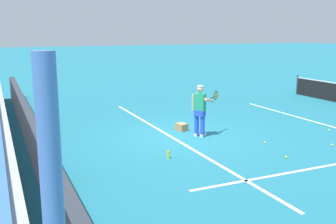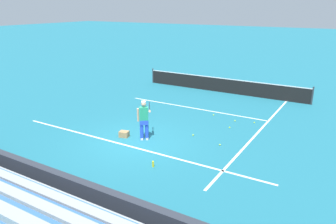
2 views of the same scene
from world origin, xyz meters
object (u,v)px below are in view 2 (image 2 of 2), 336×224
(ball_box_cardboard, at_px, (124,134))
(tennis_ball_stray_back, at_px, (235,121))
(tennis_ball_far_left, at_px, (230,127))
(tennis_ball_far_right, at_px, (214,115))
(tennis_ball_on_baseline, at_px, (193,135))
(tennis_ball_near_player, at_px, (254,123))
(tennis_ball_midcourt, at_px, (220,145))
(tennis_player, at_px, (144,120))
(tennis_net, at_px, (223,85))
(water_bottle, at_px, (153,164))

(ball_box_cardboard, relative_size, tennis_ball_stray_back, 6.06)
(tennis_ball_far_left, xyz_separation_m, tennis_ball_far_right, (-1.38, 1.31, 0.00))
(ball_box_cardboard, relative_size, tennis_ball_on_baseline, 6.06)
(tennis_ball_far_right, height_order, tennis_ball_near_player, same)
(tennis_ball_midcourt, bearing_deg, tennis_player, -160.69)
(tennis_ball_stray_back, bearing_deg, tennis_player, -121.30)
(ball_box_cardboard, height_order, tennis_ball_near_player, ball_box_cardboard)
(ball_box_cardboard, bearing_deg, tennis_net, 85.29)
(tennis_ball_on_baseline, xyz_separation_m, tennis_net, (-1.76, 7.78, 0.46))
(water_bottle, distance_m, tennis_net, 11.28)
(tennis_ball_stray_back, xyz_separation_m, tennis_net, (-2.70, 5.02, 0.46))
(tennis_player, relative_size, tennis_ball_on_baseline, 25.98)
(ball_box_cardboard, bearing_deg, water_bottle, -32.60)
(ball_box_cardboard, bearing_deg, tennis_ball_near_player, 46.77)
(ball_box_cardboard, xyz_separation_m, tennis_net, (0.78, 9.44, 0.36))
(tennis_net, bearing_deg, tennis_ball_far_right, -73.26)
(tennis_ball_near_player, height_order, water_bottle, water_bottle)
(water_bottle, bearing_deg, tennis_ball_stray_back, 82.12)
(tennis_ball_on_baseline, bearing_deg, tennis_ball_midcourt, -14.53)
(tennis_player, bearing_deg, water_bottle, -48.37)
(tennis_ball_near_player, xyz_separation_m, tennis_net, (-3.60, 4.78, 0.46))
(tennis_ball_stray_back, xyz_separation_m, tennis_ball_near_player, (0.90, 0.24, 0.00))
(tennis_ball_far_right, height_order, water_bottle, water_bottle)
(tennis_player, bearing_deg, tennis_ball_midcourt, 19.31)
(ball_box_cardboard, distance_m, tennis_ball_near_player, 6.39)
(tennis_ball_far_left, bearing_deg, tennis_ball_stray_back, 95.97)
(ball_box_cardboard, distance_m, water_bottle, 3.13)
(tennis_ball_near_player, bearing_deg, tennis_ball_on_baseline, -121.52)
(tennis_player, xyz_separation_m, tennis_ball_near_player, (3.45, 4.43, -0.86))
(tennis_ball_near_player, height_order, tennis_ball_midcourt, same)
(tennis_ball_far_left, height_order, tennis_ball_on_baseline, same)
(tennis_player, relative_size, tennis_net, 0.15)
(tennis_net, bearing_deg, tennis_player, -89.05)
(tennis_ball_far_right, distance_m, water_bottle, 6.40)
(tennis_ball_far_left, xyz_separation_m, tennis_ball_midcourt, (0.38, -2.10, 0.00))
(tennis_ball_far_right, height_order, tennis_ball_on_baseline, same)
(tennis_ball_far_left, relative_size, tennis_ball_stray_back, 1.00)
(tennis_ball_far_left, bearing_deg, water_bottle, -100.62)
(tennis_player, height_order, tennis_ball_near_player, tennis_player)
(tennis_ball_far_right, height_order, tennis_net, tennis_net)
(tennis_ball_stray_back, bearing_deg, tennis_ball_near_player, 14.99)
(tennis_ball_near_player, bearing_deg, tennis_player, -127.91)
(tennis_player, xyz_separation_m, ball_box_cardboard, (-0.93, -0.23, -0.76))
(tennis_ball_far_right, xyz_separation_m, water_bottle, (0.43, -6.39, 0.08))
(tennis_player, xyz_separation_m, tennis_net, (-0.15, 9.21, -0.40))
(tennis_ball_near_player, relative_size, tennis_net, 0.01)
(ball_box_cardboard, bearing_deg, tennis_ball_far_right, 64.92)
(water_bottle, bearing_deg, ball_box_cardboard, 147.40)
(tennis_ball_stray_back, distance_m, tennis_ball_midcourt, 3.16)
(tennis_ball_on_baseline, relative_size, tennis_net, 0.01)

